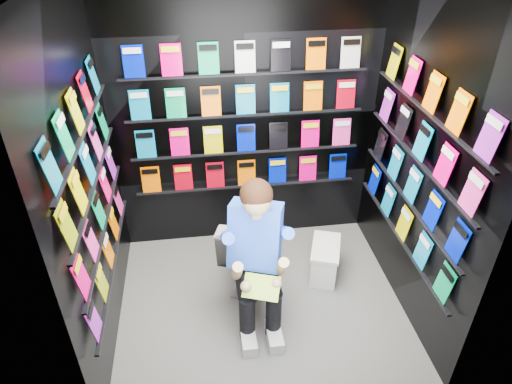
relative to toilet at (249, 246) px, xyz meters
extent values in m
plane|color=#5E5E5C|center=(0.06, -0.35, -0.37)|extent=(2.40, 2.40, 0.00)
cube|color=black|center=(0.06, 0.65, 0.93)|extent=(2.40, 0.04, 2.60)
cube|color=black|center=(0.06, -1.35, 0.93)|extent=(2.40, 0.04, 2.60)
cube|color=black|center=(-1.14, -0.35, 0.93)|extent=(0.04, 2.00, 2.60)
cube|color=black|center=(1.26, -0.35, 0.93)|extent=(0.04, 2.00, 2.60)
imported|color=white|center=(0.00, 0.00, 0.00)|extent=(0.65, 0.85, 0.73)
cube|color=white|center=(0.69, -0.06, -0.21)|extent=(0.35, 0.46, 0.31)
cube|color=white|center=(0.69, -0.06, -0.05)|extent=(0.37, 0.49, 0.03)
cube|color=green|center=(0.00, -0.73, 0.21)|extent=(0.31, 0.24, 0.11)
camera|label=1|loc=(-0.37, -3.10, 2.62)|focal=32.00mm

